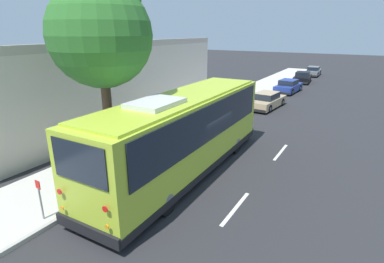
% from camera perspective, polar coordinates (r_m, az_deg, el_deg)
% --- Properties ---
extents(ground_plane, '(160.00, 160.00, 0.00)m').
position_cam_1_polar(ground_plane, '(14.00, 1.12, -6.57)').
color(ground_plane, '#28282B').
extents(sidewalk_slab, '(80.00, 3.57, 0.15)m').
position_cam_1_polar(sidewalk_slab, '(15.96, -10.52, -3.34)').
color(sidewalk_slab, beige).
rests_on(sidewalk_slab, ground).
extents(curb_strip, '(80.00, 0.14, 0.15)m').
position_cam_1_polar(curb_strip, '(14.88, -5.07, -4.75)').
color(curb_strip, '#AAA69D').
rests_on(curb_strip, ground).
extents(shuttle_bus, '(11.19, 2.94, 3.62)m').
position_cam_1_polar(shuttle_bus, '(12.73, -1.51, 0.27)').
color(shuttle_bus, '#ADC633').
rests_on(shuttle_bus, ground).
extents(parked_sedan_tan, '(4.66, 2.08, 1.29)m').
position_cam_1_polar(parked_sedan_tan, '(25.06, 14.06, 5.72)').
color(parked_sedan_tan, tan).
rests_on(parked_sedan_tan, ground).
extents(parked_sedan_blue, '(4.38, 2.03, 1.31)m').
position_cam_1_polar(parked_sedan_blue, '(32.15, 17.87, 8.17)').
color(parked_sedan_blue, navy).
rests_on(parked_sedan_blue, ground).
extents(parked_sedan_black, '(4.47, 2.09, 1.28)m').
position_cam_1_polar(parked_sedan_black, '(39.14, 20.29, 9.63)').
color(parked_sedan_black, black).
rests_on(parked_sedan_black, ground).
extents(parked_sedan_gray, '(4.44, 1.77, 1.28)m').
position_cam_1_polar(parked_sedan_gray, '(45.59, 22.09, 10.55)').
color(parked_sedan_gray, slate).
rests_on(parked_sedan_gray, ground).
extents(street_tree, '(3.97, 3.97, 8.22)m').
position_cam_1_polar(street_tree, '(12.47, -16.75, 18.26)').
color(street_tree, brown).
rests_on(street_tree, sidewalk_slab).
extents(sign_post_near, '(0.06, 0.22, 1.38)m').
position_cam_1_polar(sign_post_near, '(10.90, -26.92, -11.47)').
color(sign_post_near, gray).
rests_on(sign_post_near, sidewalk_slab).
extents(sign_post_far, '(0.06, 0.22, 1.49)m').
position_cam_1_polar(sign_post_far, '(11.61, -20.72, -8.41)').
color(sign_post_far, gray).
rests_on(sign_post_far, sidewalk_slab).
extents(building_backdrop, '(20.40, 6.63, 5.41)m').
position_cam_1_polar(building_backdrop, '(21.36, -18.41, 8.41)').
color(building_backdrop, beige).
rests_on(building_backdrop, ground).
extents(lane_stripe_mid, '(2.40, 0.14, 0.01)m').
position_cam_1_polar(lane_stripe_mid, '(11.04, 8.29, -14.27)').
color(lane_stripe_mid, silver).
rests_on(lane_stripe_mid, ground).
extents(lane_stripe_ahead, '(2.40, 0.14, 0.01)m').
position_cam_1_polar(lane_stripe_ahead, '(16.18, 16.52, -3.78)').
color(lane_stripe_ahead, silver).
rests_on(lane_stripe_ahead, ground).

